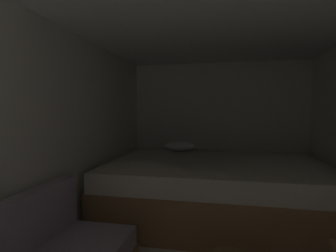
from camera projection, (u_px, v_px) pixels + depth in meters
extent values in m
cube|color=silver|center=(218.00, 128.00, 4.27)|extent=(2.78, 0.05, 2.04)
cube|color=silver|center=(48.00, 142.00, 2.27)|extent=(0.05, 4.61, 2.04)
cube|color=white|center=(213.00, 2.00, 1.93)|extent=(2.78, 4.61, 0.05)
cube|color=#9E7247|center=(216.00, 197.00, 3.32)|extent=(2.56, 1.88, 0.46)
cube|color=beige|center=(216.00, 170.00, 3.30)|extent=(2.52, 1.84, 0.21)
ellipsoid|color=white|center=(180.00, 146.00, 4.13)|extent=(0.46, 0.30, 0.15)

